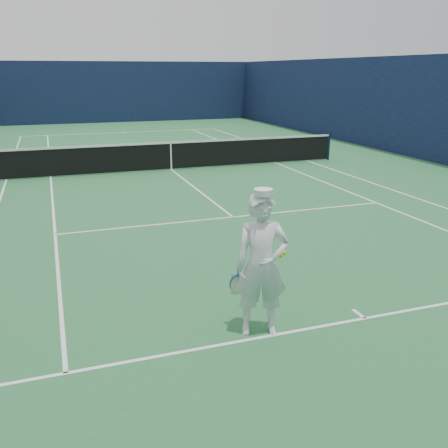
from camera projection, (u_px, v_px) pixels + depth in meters
The scene contains 5 objects.
ground at pixel (171, 170), 17.88m from camera, with size 80.00×80.00×0.00m, color #286A39.
court_markings at pixel (171, 170), 17.88m from camera, with size 11.03×23.83×0.01m.
windscreen_fence at pixel (170, 113), 17.29m from camera, with size 20.12×36.12×4.00m.
tennis_net at pixel (171, 154), 17.72m from camera, with size 12.88×0.09×1.07m.
tennis_player at pixel (262, 265), 6.53m from camera, with size 0.80×0.67×2.00m.
Camera 1 is at (-4.03, -17.30, 3.42)m, focal length 40.00 mm.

